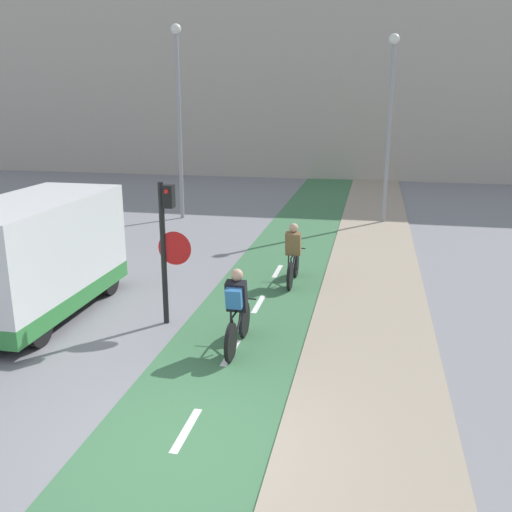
{
  "coord_description": "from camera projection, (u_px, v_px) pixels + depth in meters",
  "views": [
    {
      "loc": [
        2.33,
        -6.03,
        4.44
      ],
      "look_at": [
        0.0,
        5.22,
        1.2
      ],
      "focal_mm": 40.0,
      "sensor_mm": 36.0,
      "label": 1
    }
  ],
  "objects": [
    {
      "name": "street_lamp_far",
      "position": [
        179.0,
        103.0,
        20.36
      ],
      "size": [
        0.36,
        0.36,
        6.84
      ],
      "color": "gray",
      "rests_on": "ground_plane"
    },
    {
      "name": "traffic_light_pole",
      "position": [
        167.0,
        237.0,
        11.06
      ],
      "size": [
        0.67,
        0.25,
        2.86
      ],
      "color": "black",
      "rests_on": "ground_plane"
    },
    {
      "name": "ground_plane",
      "position": [
        174.0,
        453.0,
        7.35
      ],
      "size": [
        120.0,
        120.0,
        0.0
      ],
      "primitive_type": "plane",
      "color": "gray"
    },
    {
      "name": "cyclist_near",
      "position": [
        237.0,
        312.0,
        10.16
      ],
      "size": [
        0.46,
        1.75,
        1.52
      ],
      "color": "black",
      "rests_on": "ground_plane"
    },
    {
      "name": "sidewalk_strip",
      "position": [
        367.0,
        476.0,
        6.86
      ],
      "size": [
        2.4,
        60.0,
        0.05
      ],
      "color": "gray",
      "rests_on": "ground_plane"
    },
    {
      "name": "cyclist_far",
      "position": [
        293.0,
        257.0,
        13.8
      ],
      "size": [
        0.46,
        1.7,
        1.51
      ],
      "color": "black",
      "rests_on": "ground_plane"
    },
    {
      "name": "bike_lane",
      "position": [
        174.0,
        452.0,
        7.34
      ],
      "size": [
        2.49,
        60.0,
        0.02
      ],
      "color": "#3D7047",
      "rests_on": "ground_plane"
    },
    {
      "name": "street_lamp_sidewalk",
      "position": [
        390.0,
        110.0,
        19.57
      ],
      "size": [
        0.36,
        0.36,
        6.44
      ],
      "color": "gray",
      "rests_on": "ground_plane"
    },
    {
      "name": "building_row_background",
      "position": [
        338.0,
        65.0,
        32.02
      ],
      "size": [
        60.0,
        5.2,
        12.24
      ],
      "color": "#B2A899",
      "rests_on": "ground_plane"
    },
    {
      "name": "van",
      "position": [
        36.0,
        259.0,
        11.7
      ],
      "size": [
        1.94,
        4.47,
        2.44
      ],
      "color": "silver",
      "rests_on": "ground_plane"
    }
  ]
}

